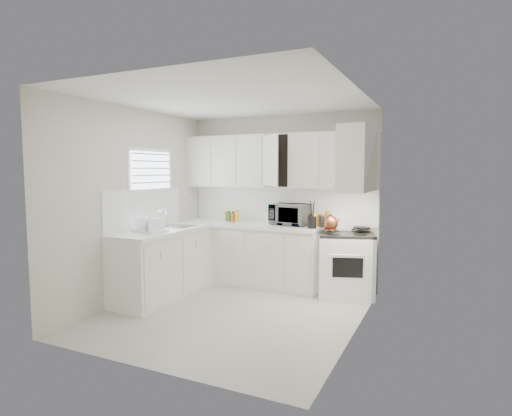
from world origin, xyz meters
The scene contains 34 objects.
floor centered at (0.00, 0.00, 0.00)m, with size 3.20×3.20×0.00m, color beige.
ceiling centered at (0.00, 0.00, 2.60)m, with size 3.20×3.20×0.00m, color white.
wall_back centered at (0.00, 1.60, 1.30)m, with size 3.00×3.00×0.00m, color beige.
wall_front centered at (0.00, -1.60, 1.30)m, with size 3.00×3.00×0.00m, color beige.
wall_left centered at (-1.50, 0.00, 1.30)m, with size 3.20×3.20×0.00m, color beige.
wall_right centered at (1.50, 0.00, 1.30)m, with size 3.20×3.20×0.00m, color beige.
window_blinds centered at (-1.48, 0.35, 1.55)m, with size 0.06×0.96×1.06m, color white, non-canonical shape.
lower_cabinets_back centered at (-0.39, 1.30, 0.45)m, with size 2.22×0.60×0.90m, color beige, non-canonical shape.
lower_cabinets_left centered at (-1.20, 0.20, 0.45)m, with size 0.60×1.60×0.90m, color beige, non-canonical shape.
countertop_back centered at (-0.39, 1.29, 0.93)m, with size 2.24×0.64×0.05m, color silver.
countertop_left centered at (-1.19, 0.20, 0.93)m, with size 0.64×1.62×0.05m, color silver.
backsplash_back centered at (0.00, 1.59, 1.23)m, with size 2.98×0.02×0.55m, color silver.
backsplash_left centered at (-1.49, 0.20, 1.23)m, with size 0.02×1.60×0.55m, color silver.
upper_cabinets_back centered at (0.00, 1.44, 1.50)m, with size 3.00×0.33×0.80m, color beige, non-canonical shape.
upper_cabinets_right centered at (1.33, 0.82, 1.50)m, with size 0.33×0.90×0.80m, color beige, non-canonical shape.
sink centered at (-1.19, 0.55, 1.07)m, with size 0.42×0.38×0.30m, color gray, non-canonical shape.
stove centered at (1.10, 1.31, 0.57)m, with size 0.74×0.61×1.14m, color white, non-canonical shape.
tea_kettle centered at (0.92, 1.15, 1.06)m, with size 0.26×0.22×0.24m, color brown, non-canonical shape.
frying_pan centered at (1.28, 1.47, 0.96)m, with size 0.24×0.40×0.04m, color black, non-canonical shape.
microwave centered at (0.24, 1.40, 1.14)m, with size 0.57×0.31×0.38m, color gray.
rice_cooker centered at (-0.02, 1.39, 1.06)m, with size 0.22×0.22×0.22m, color white, non-canonical shape.
paper_towel centered at (0.03, 1.46, 1.08)m, with size 0.12×0.12×0.27m, color white.
utensil_crock centered at (0.65, 1.16, 1.15)m, with size 0.13×0.13×0.40m, color black, non-canonical shape.
dish_rack centered at (-1.19, -0.07, 1.06)m, with size 0.40×0.30×0.22m, color white, non-canonical shape.
spice_left_0 centered at (-0.85, 1.42, 1.02)m, with size 0.06×0.06×0.13m, color olive.
spice_left_1 centered at (-0.78, 1.33, 1.02)m, with size 0.06×0.06×0.13m, color #377025.
spice_left_2 centered at (-0.70, 1.42, 1.02)m, with size 0.06×0.06×0.13m, color #C34B1A.
spice_left_3 centered at (-0.62, 1.33, 1.02)m, with size 0.06×0.06×0.13m, color #C9D231.
sauce_right_0 centered at (0.58, 1.46, 1.05)m, with size 0.06×0.06×0.19m, color #C34B1A.
sauce_right_1 centered at (0.64, 1.40, 1.05)m, with size 0.06×0.06×0.19m, color #C9D231.
sauce_right_2 centered at (0.69, 1.46, 1.05)m, with size 0.06×0.06×0.19m, color brown.
sauce_right_3 centered at (0.74, 1.40, 1.05)m, with size 0.06×0.06×0.19m, color black.
sauce_right_4 centered at (0.80, 1.46, 1.05)m, with size 0.06×0.06×0.19m, color olive.
sauce_right_5 centered at (0.85, 1.40, 1.05)m, with size 0.06×0.06×0.19m, color #377025.
Camera 1 is at (2.38, -4.42, 1.77)m, focal length 29.26 mm.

